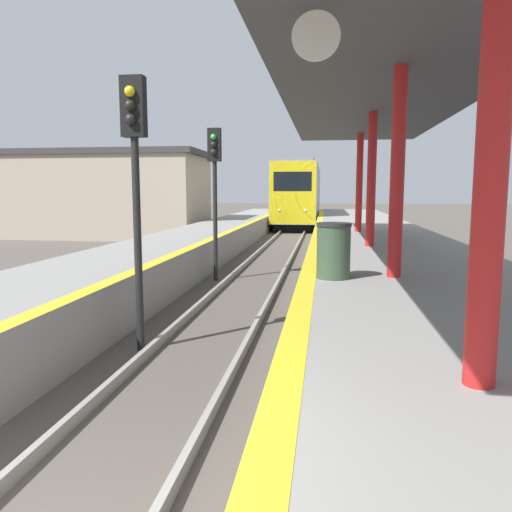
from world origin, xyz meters
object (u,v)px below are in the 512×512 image
train (300,194)px  signal_near (135,162)px  signal_mid (215,175)px  trash_bin (334,250)px

train → signal_near: train is taller
signal_near → signal_mid: (-0.17, 6.31, 0.00)m
train → trash_bin: (2.10, -28.80, -0.81)m
signal_near → signal_mid: bearing=91.5°
trash_bin → signal_near: bearing=-156.3°
train → trash_bin: bearing=-85.8°
train → signal_near: size_ratio=3.88×
trash_bin → signal_mid: bearing=123.0°
signal_mid → signal_near: bearing=-88.5°
signal_mid → trash_bin: (3.22, -4.97, -1.48)m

